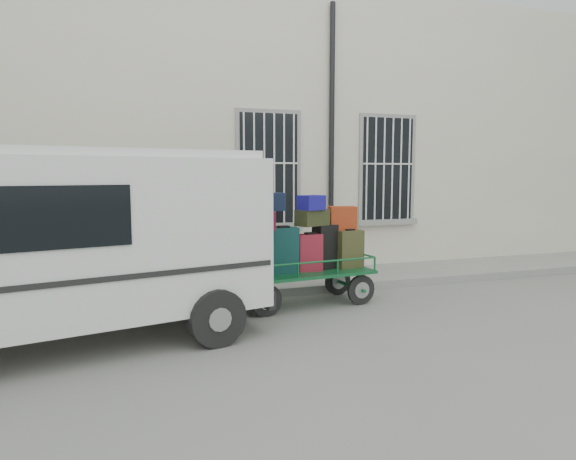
% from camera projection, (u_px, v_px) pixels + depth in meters
% --- Properties ---
extents(ground, '(80.00, 80.00, 0.00)m').
position_uv_depth(ground, '(349.00, 314.00, 7.91)').
color(ground, slate).
rests_on(ground, ground).
extents(building, '(24.00, 5.15, 6.00)m').
position_uv_depth(building, '(255.00, 139.00, 12.75)').
color(building, beige).
rests_on(building, ground).
extents(sidewalk, '(24.00, 1.70, 0.15)m').
position_uv_depth(sidewalk, '(300.00, 281.00, 9.97)').
color(sidewalk, gray).
rests_on(sidewalk, ground).
extents(luggage_cart, '(2.61, 1.22, 1.85)m').
position_uv_depth(luggage_cart, '(305.00, 249.00, 8.36)').
color(luggage_cart, black).
rests_on(luggage_cart, ground).
extents(van, '(5.17, 3.03, 2.45)m').
position_uv_depth(van, '(65.00, 235.00, 6.33)').
color(van, silver).
rests_on(van, ground).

